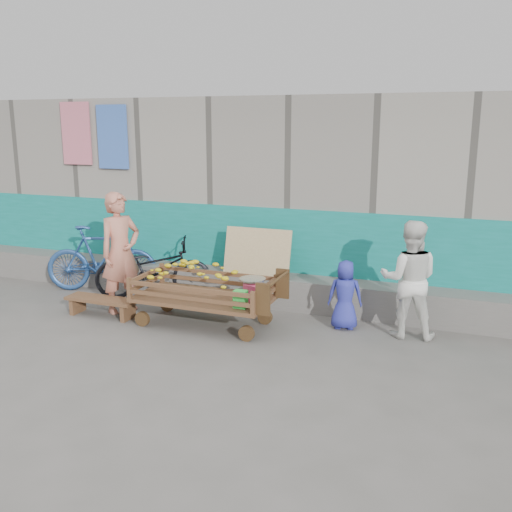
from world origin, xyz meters
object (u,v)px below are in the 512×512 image
at_px(banana_cart, 201,284).
at_px(bench, 102,303).
at_px(child, 345,295).
at_px(bicycle_dark, 153,269).
at_px(vendor_man, 121,253).
at_px(woman, 409,279).
at_px(bicycle_blue, 102,258).

xyz_separation_m(banana_cart, bench, (-1.45, -0.18, -0.37)).
bearing_deg(banana_cart, child, 17.34).
bearing_deg(child, bicycle_dark, -16.85).
height_order(banana_cart, vendor_man, vendor_man).
xyz_separation_m(vendor_man, woman, (3.89, 0.43, -0.11)).
distance_m(woman, bicycle_dark, 3.80).
height_order(woman, bicycle_blue, woman).
bearing_deg(banana_cart, bicycle_dark, 146.27).
xyz_separation_m(banana_cart, child, (1.79, 0.56, -0.11)).
distance_m(banana_cart, child, 1.88).
bearing_deg(bicycle_blue, child, -115.02).
relative_size(banana_cart, bicycle_dark, 1.10).
bearing_deg(bicycle_dark, vendor_man, 146.68).
xyz_separation_m(woman, bicycle_dark, (-3.79, 0.24, -0.27)).
relative_size(woman, bicycle_blue, 0.84).
distance_m(vendor_man, woman, 3.92).
height_order(woman, child, woman).
bearing_deg(bicycle_dark, banana_cart, -147.99).
relative_size(banana_cart, bicycle_blue, 1.11).
bearing_deg(vendor_man, banana_cart, -72.18).
xyz_separation_m(woman, bicycle_blue, (-4.76, 0.30, -0.21)).
bearing_deg(woman, banana_cart, 5.30).
distance_m(banana_cart, bench, 1.50).
height_order(bench, child, child).
relative_size(vendor_man, child, 1.87).
xyz_separation_m(woman, child, (-0.79, -0.01, -0.28)).
xyz_separation_m(vendor_man, child, (3.10, 0.42, -0.39)).
distance_m(bench, bicycle_dark, 1.05).
xyz_separation_m(vendor_man, bicycle_blue, (-0.87, 0.73, -0.32)).
bearing_deg(bench, woman, 10.50).
height_order(vendor_man, child, vendor_man).
distance_m(bench, bicycle_blue, 1.32).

